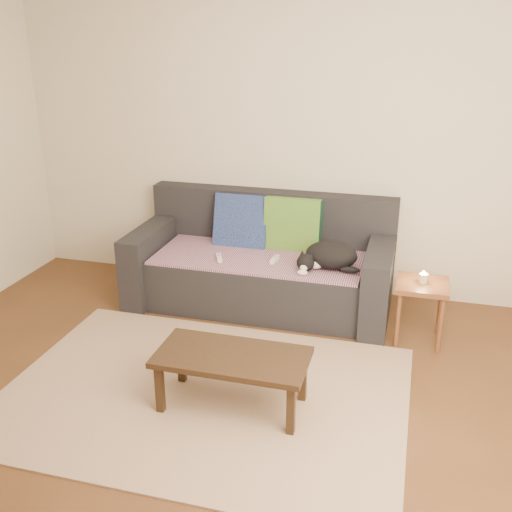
% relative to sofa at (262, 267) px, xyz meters
% --- Properties ---
extents(ground, '(4.50, 4.50, 0.00)m').
position_rel_sofa_xyz_m(ground, '(0.00, -1.57, -0.31)').
color(ground, brown).
rests_on(ground, ground).
extents(back_wall, '(4.50, 0.04, 2.60)m').
position_rel_sofa_xyz_m(back_wall, '(0.00, 0.43, 0.99)').
color(back_wall, beige).
rests_on(back_wall, ground).
extents(sofa, '(2.10, 0.94, 0.87)m').
position_rel_sofa_xyz_m(sofa, '(0.00, 0.00, 0.00)').
color(sofa, '#232328').
rests_on(sofa, ground).
extents(throw_blanket, '(1.66, 0.74, 0.02)m').
position_rel_sofa_xyz_m(throw_blanket, '(0.00, -0.09, 0.12)').
color(throw_blanket, '#452C53').
rests_on(throw_blanket, sofa).
extents(cushion_navy, '(0.46, 0.24, 0.47)m').
position_rel_sofa_xyz_m(cushion_navy, '(-0.22, 0.17, 0.32)').
color(cushion_navy, '#131852').
rests_on(cushion_navy, throw_blanket).
extents(cushion_green, '(0.46, 0.17, 0.47)m').
position_rel_sofa_xyz_m(cushion_green, '(0.21, 0.17, 0.32)').
color(cushion_green, '#0B4629').
rests_on(cushion_green, throw_blanket).
extents(cat, '(0.48, 0.36, 0.21)m').
position_rel_sofa_xyz_m(cat, '(0.58, -0.20, 0.23)').
color(cat, black).
rests_on(cat, throw_blanket).
extents(wii_remote_a, '(0.09, 0.15, 0.03)m').
position_rel_sofa_xyz_m(wii_remote_a, '(-0.29, -0.25, 0.15)').
color(wii_remote_a, white).
rests_on(wii_remote_a, throw_blanket).
extents(wii_remote_b, '(0.05, 0.15, 0.03)m').
position_rel_sofa_xyz_m(wii_remote_b, '(0.15, -0.17, 0.15)').
color(wii_remote_b, white).
rests_on(wii_remote_b, throw_blanket).
extents(side_table, '(0.37, 0.37, 0.46)m').
position_rel_sofa_xyz_m(side_table, '(1.27, -0.34, 0.07)').
color(side_table, brown).
rests_on(side_table, ground).
extents(candle, '(0.06, 0.06, 0.09)m').
position_rel_sofa_xyz_m(candle, '(1.27, -0.34, 0.18)').
color(candle, beige).
rests_on(candle, side_table).
extents(rug, '(2.50, 1.80, 0.01)m').
position_rel_sofa_xyz_m(rug, '(0.00, -1.42, -0.30)').
color(rug, '#A1836F').
rests_on(rug, ground).
extents(coffee_table, '(0.90, 0.45, 0.36)m').
position_rel_sofa_xyz_m(coffee_table, '(0.21, -1.49, 0.01)').
color(coffee_table, '#2F1F12').
rests_on(coffee_table, rug).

